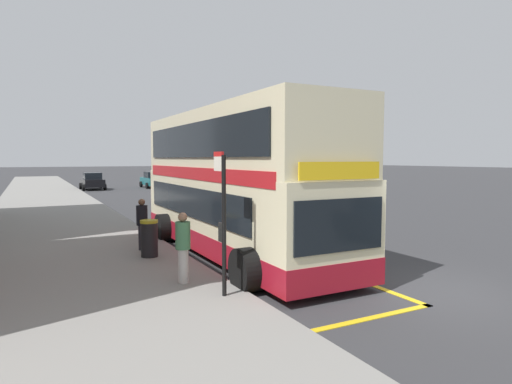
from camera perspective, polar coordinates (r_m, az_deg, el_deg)
name	(u,v)px	position (r m, az deg, el deg)	size (l,w,h in m)	color
ground_plane	(134,192)	(39.40, -15.76, -0.05)	(260.00, 260.00, 0.00)	#333335
pavement_near	(45,195)	(38.58, -25.99, -0.32)	(6.00, 76.00, 0.14)	gray
double_decker_bus	(233,188)	(13.44, -3.01, 0.58)	(3.27, 10.45, 4.40)	beige
bus_bay_markings	(233,253)	(13.73, -3.02, -8.02)	(3.06, 12.61, 0.01)	gold
bus_stop_sign	(223,213)	(8.93, -4.42, -2.75)	(0.09, 0.51, 2.97)	black
parked_car_teal_distant	(153,180)	(45.22, -13.34, 1.57)	(2.09, 4.20, 1.62)	#196066
parked_car_grey_kerbside	(208,190)	(29.82, -6.31, 0.24)	(2.09, 4.20, 1.62)	slate
parked_car_black_far	(92,181)	(44.08, -20.67, 1.33)	(2.09, 4.20, 1.62)	black
pedestrian_waiting_near_sign	(142,222)	(13.87, -14.72, -3.87)	(0.34, 0.34, 1.59)	#26262D
pedestrian_further_back	(183,245)	(10.01, -9.56, -6.88)	(0.34, 0.34, 1.61)	#B7B2AD
litter_bin	(149,238)	(12.93, -13.83, -5.91)	(0.50, 0.50, 1.06)	black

